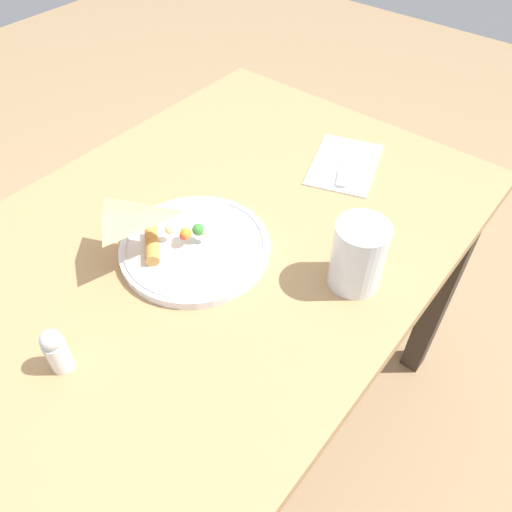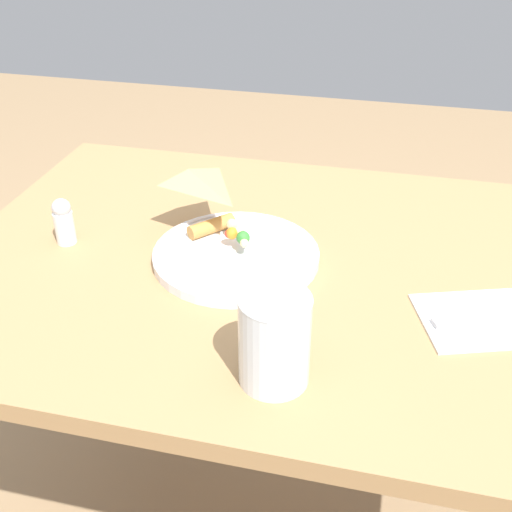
# 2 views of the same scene
# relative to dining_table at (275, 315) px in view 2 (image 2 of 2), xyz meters

# --- Properties ---
(dining_table) EXTENTS (1.06, 0.77, 0.72)m
(dining_table) POSITION_rel_dining_table_xyz_m (0.00, 0.00, 0.00)
(dining_table) COLOR #A87F51
(dining_table) RESTS_ON ground_plane
(plate_pizza) EXTENTS (0.27, 0.27, 0.05)m
(plate_pizza) POSITION_rel_dining_table_xyz_m (-0.07, -0.01, 0.12)
(plate_pizza) COLOR white
(plate_pizza) RESTS_ON dining_table
(milk_glass) EXTENTS (0.09, 0.09, 0.12)m
(milk_glass) POSITION_rel_dining_table_xyz_m (0.05, -0.27, 0.17)
(milk_glass) COLOR white
(milk_glass) RESTS_ON dining_table
(napkin_folded) EXTENTS (0.22, 0.19, 0.00)m
(napkin_folded) POSITION_rel_dining_table_xyz_m (0.32, -0.08, 0.11)
(napkin_folded) COLOR white
(napkin_folded) RESTS_ON dining_table
(butter_knife) EXTENTS (0.16, 0.09, 0.01)m
(butter_knife) POSITION_rel_dining_table_xyz_m (0.31, -0.08, 0.12)
(butter_knife) COLOR #B2B2B7
(butter_knife) RESTS_ON napkin_folded
(salt_shaker) EXTENTS (0.03, 0.03, 0.08)m
(salt_shaker) POSITION_rel_dining_table_xyz_m (-0.36, -0.02, 0.15)
(salt_shaker) COLOR white
(salt_shaker) RESTS_ON dining_table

